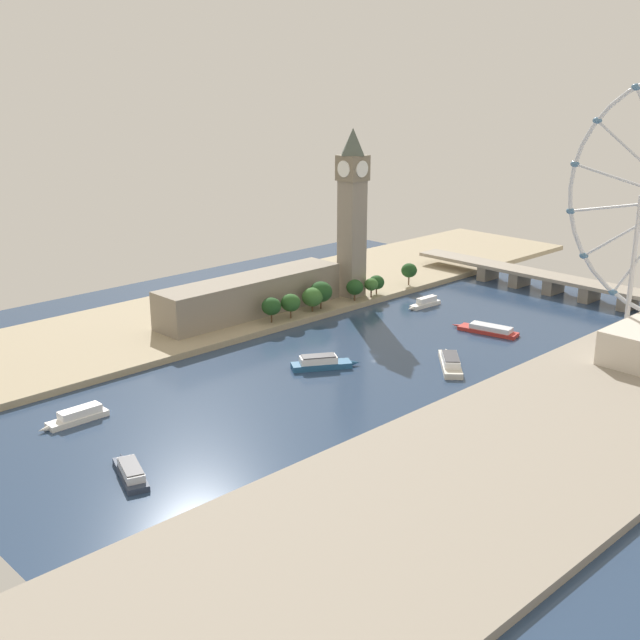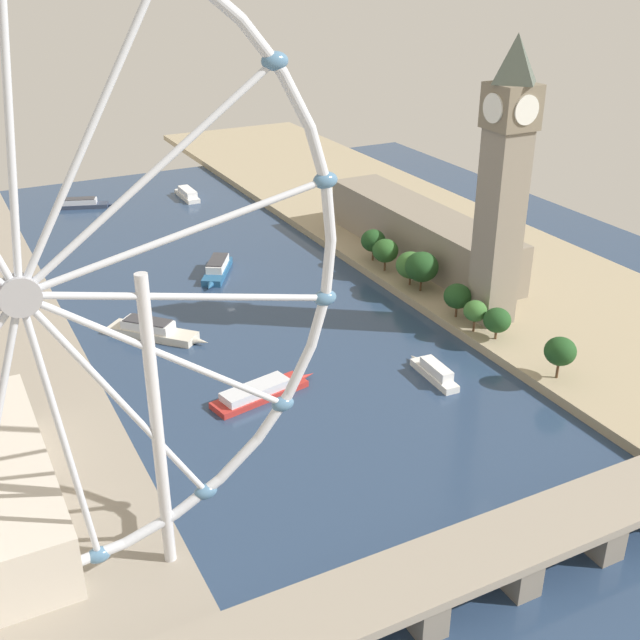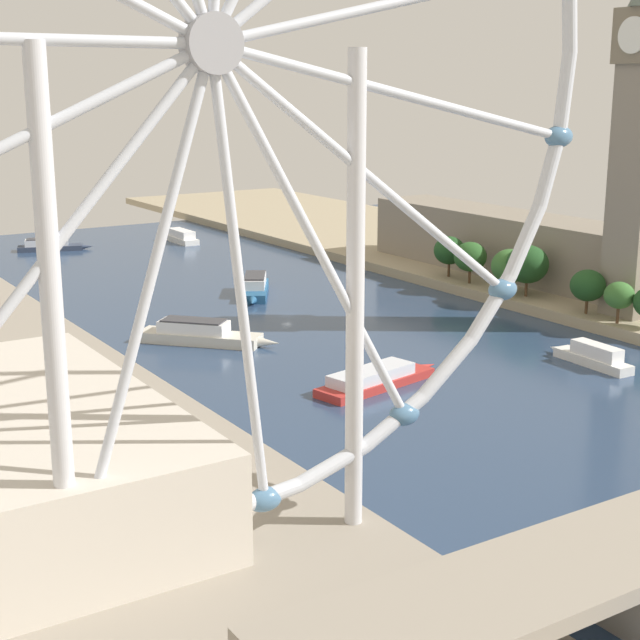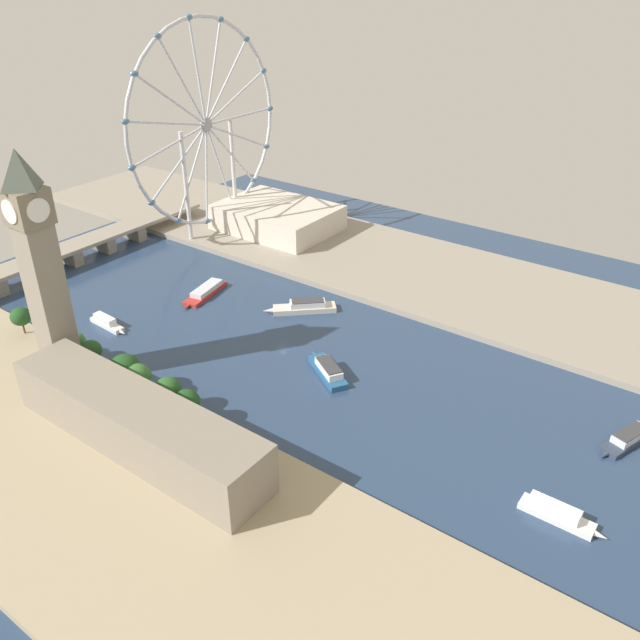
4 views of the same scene
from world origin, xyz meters
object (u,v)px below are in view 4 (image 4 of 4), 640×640
object	(u,v)px
clock_tower	(40,265)
tour_boat_5	(205,291)
tour_boat_0	(107,323)
tour_boat_4	(304,307)
tour_boat_1	(557,513)
tour_boat_2	(628,438)
tour_boat_3	(328,370)
river_bridge	(70,251)
riverside_hall	(277,217)
parliament_block	(137,423)
ferris_wheel	(206,126)

from	to	relation	value
clock_tower	tour_boat_5	xyz separation A→B (m)	(86.38, 6.47, -48.47)
tour_boat_0	tour_boat_4	bearing A→B (deg)	48.25
tour_boat_0	tour_boat_1	size ratio (longest dim) A/B	0.90
tour_boat_2	tour_boat_3	size ratio (longest dim) A/B	0.98
clock_tower	river_bridge	bearing A→B (deg)	53.48
clock_tower	tour_boat_2	world-z (taller)	clock_tower
riverside_hall	tour_boat_2	xyz separation A→B (m)	(-80.16, -225.76, -8.46)
tour_boat_3	tour_boat_4	size ratio (longest dim) A/B	0.96
parliament_block	ferris_wheel	world-z (taller)	ferris_wheel
tour_boat_2	tour_boat_4	size ratio (longest dim) A/B	0.94
river_bridge	tour_boat_3	size ratio (longest dim) A/B	6.51
river_bridge	tour_boat_3	xyz separation A→B (m)	(-5.29, -179.52, -4.94)
riverside_hall	river_bridge	distance (m)	121.07
tour_boat_2	tour_boat_5	distance (m)	202.33
tour_boat_4	tour_boat_5	distance (m)	53.38
clock_tower	parliament_block	size ratio (longest dim) A/B	0.85
tour_boat_0	tour_boat_5	world-z (taller)	tour_boat_0
tour_boat_3	tour_boat_5	distance (m)	94.42
tour_boat_4	tour_boat_5	xyz separation A→B (m)	(-15.66, 51.02, -0.54)
tour_boat_0	tour_boat_5	xyz separation A→B (m)	(50.27, -13.61, -0.34)
tour_boat_1	tour_boat_5	world-z (taller)	tour_boat_1
ferris_wheel	tour_boat_1	distance (m)	277.83
river_bridge	tour_boat_3	bearing A→B (deg)	-91.69
clock_tower	tour_boat_5	world-z (taller)	clock_tower
tour_boat_1	parliament_block	bearing A→B (deg)	-156.42
ferris_wheel	river_bridge	size ratio (longest dim) A/B	0.66
clock_tower	tour_boat_5	size ratio (longest dim) A/B	2.64
ferris_wheel	tour_boat_0	bearing A→B (deg)	-160.09
tour_boat_2	tour_boat_3	world-z (taller)	tour_boat_3
ferris_wheel	tour_boat_0	world-z (taller)	ferris_wheel
tour_boat_0	tour_boat_3	distance (m)	109.18
clock_tower	tour_boat_1	size ratio (longest dim) A/B	3.41
tour_boat_0	tour_boat_2	bearing A→B (deg)	17.24
ferris_wheel	tour_boat_2	world-z (taller)	ferris_wheel
river_bridge	tour_boat_1	bearing A→B (deg)	-95.60
riverside_hall	tour_boat_4	bearing A→B (deg)	-133.32
riverside_hall	tour_boat_4	size ratio (longest dim) A/B	2.35
tour_boat_1	tour_boat_3	bearing A→B (deg)	167.94
parliament_block	tour_boat_4	world-z (taller)	parliament_block
parliament_block	tour_boat_4	distance (m)	116.01
tour_boat_0	tour_boat_4	xyz separation A→B (m)	(65.93, -64.63, 0.20)
tour_boat_0	tour_boat_4	world-z (taller)	tour_boat_4
river_bridge	ferris_wheel	bearing A→B (deg)	-22.56
parliament_block	tour_boat_0	distance (m)	94.96
tour_boat_5	parliament_block	bearing A→B (deg)	22.64
ferris_wheel	tour_boat_3	xyz separation A→B (m)	(-84.88, -146.45, -62.75)
clock_tower	tour_boat_0	size ratio (longest dim) A/B	3.78
tour_boat_4	tour_boat_2	bearing A→B (deg)	133.26
tour_boat_2	tour_boat_3	xyz separation A→B (m)	(-27.74, 110.42, 0.44)
riverside_hall	tour_boat_4	distance (m)	102.78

